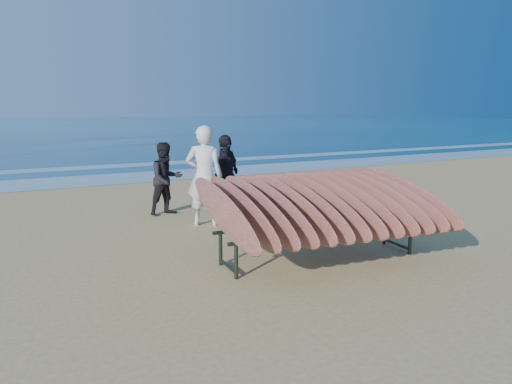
# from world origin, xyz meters

# --- Properties ---
(ground) EXTENTS (120.00, 120.00, 0.00)m
(ground) POSITION_xyz_m (0.00, 0.00, 0.00)
(ground) COLOR tan
(ground) RESTS_ON ground
(ocean) EXTENTS (160.00, 160.00, 0.00)m
(ocean) POSITION_xyz_m (0.00, 55.00, 0.01)
(ocean) COLOR navy
(ocean) RESTS_ON ground
(foam_near) EXTENTS (160.00, 160.00, 0.00)m
(foam_near) POSITION_xyz_m (0.00, 10.00, 0.01)
(foam_near) COLOR white
(foam_near) RESTS_ON ground
(foam_far) EXTENTS (160.00, 160.00, 0.00)m
(foam_far) POSITION_xyz_m (0.00, 13.50, 0.01)
(foam_far) COLOR white
(foam_far) RESTS_ON ground
(surfboard_rack) EXTENTS (3.42, 3.08, 1.38)m
(surfboard_rack) POSITION_xyz_m (0.55, -0.20, 0.87)
(surfboard_rack) COLOR #1C2D21
(surfboard_rack) RESTS_ON ground
(person_white) EXTENTS (0.86, 0.77, 1.97)m
(person_white) POSITION_xyz_m (-0.10, 2.72, 0.99)
(person_white) COLOR silver
(person_white) RESTS_ON ground
(person_dark_a) EXTENTS (0.86, 0.72, 1.57)m
(person_dark_a) POSITION_xyz_m (-0.45, 4.02, 0.78)
(person_dark_a) COLOR black
(person_dark_a) RESTS_ON ground
(person_dark_b) EXTENTS (1.06, 0.97, 1.73)m
(person_dark_b) POSITION_xyz_m (0.71, 3.45, 0.87)
(person_dark_b) COLOR black
(person_dark_b) RESTS_ON ground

